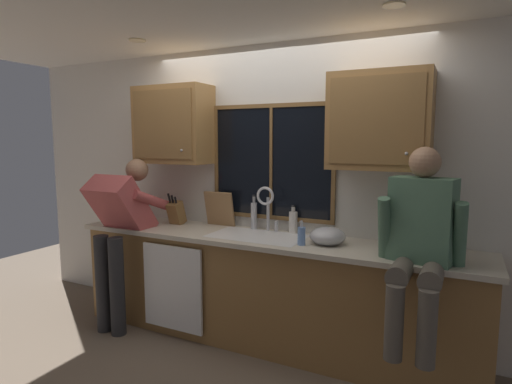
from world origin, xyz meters
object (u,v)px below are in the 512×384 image
person_standing (120,225)px  person_sitting_on_counter (420,237)px  mixing_bowl (328,236)px  bottle_green_glass (254,215)px  cutting_board (219,209)px  soap_dispenser (301,236)px  bottle_tall_clear (293,222)px  knife_block (176,213)px

person_standing → person_sitting_on_counter: bearing=0.8°
person_standing → mixing_bowl: size_ratio=5.56×
person_sitting_on_counter → bottle_green_glass: bearing=161.0°
person_standing → mixing_bowl: bearing=9.5°
person_sitting_on_counter → mixing_bowl: person_sitting_on_counter is taller
cutting_board → mixing_bowl: size_ratio=1.18×
soap_dispenser → bottle_tall_clear: bottle_tall_clear is taller
mixing_bowl → soap_dispenser: bearing=-144.8°
knife_block → soap_dispenser: knife_block is taller
knife_block → cutting_board: bearing=15.7°
person_standing → mixing_bowl: (1.84, 0.31, 0.03)m
person_standing → person_sitting_on_counter: (2.53, 0.04, 0.15)m
bottle_green_glass → mixing_bowl: bearing=-16.7°
knife_block → bottle_green_glass: (0.77, 0.13, 0.02)m
cutting_board → bottle_tall_clear: cutting_board is taller
person_sitting_on_counter → bottle_tall_clear: size_ratio=5.17×
mixing_bowl → knife_block: bearing=176.3°
knife_block → bottle_green_glass: bottle_green_glass is taller
person_standing → cutting_board: person_standing is taller
knife_block → soap_dispenser: (1.35, -0.22, -0.03)m
bottle_tall_clear → soap_dispenser: bearing=-59.6°
mixing_bowl → soap_dispenser: soap_dispenser is taller
bottle_tall_clear → person_sitting_on_counter: bearing=-25.5°
knife_block → cutting_board: size_ratio=0.98×
cutting_board → bottle_green_glass: cutting_board is taller
person_sitting_on_counter → person_standing: bearing=-179.2°
person_standing → cutting_board: 0.91m
person_standing → cutting_board: bearing=35.5°
person_sitting_on_counter → soap_dispenser: size_ratio=6.50×
mixing_bowl → person_standing: bearing=-170.5°
soap_dispenser → person_sitting_on_counter: bearing=-10.0°
person_sitting_on_counter → bottle_tall_clear: person_sitting_on_counter is taller
cutting_board → soap_dispenser: cutting_board is taller
mixing_bowl → bottle_green_glass: bearing=163.3°
person_sitting_on_counter → cutting_board: 1.86m
knife_block → bottle_green_glass: 0.78m
mixing_bowl → cutting_board: bearing=169.1°
person_sitting_on_counter → cutting_board: person_sitting_on_counter is taller
soap_dispenser → bottle_tall_clear: 0.41m
cutting_board → bottle_tall_clear: 0.73m
cutting_board → person_standing: bearing=-144.5°
soap_dispenser → knife_block: bearing=170.9°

